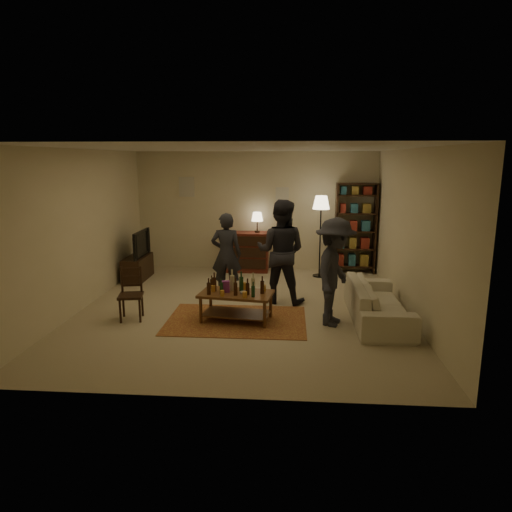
# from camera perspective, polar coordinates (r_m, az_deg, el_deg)

# --- Properties ---
(floor) EXTENTS (6.00, 6.00, 0.00)m
(floor) POSITION_cam_1_polar(r_m,az_deg,el_deg) (7.92, -1.65, -6.61)
(floor) COLOR #C6B793
(floor) RESTS_ON ground
(room_shell) EXTENTS (6.00, 6.00, 6.00)m
(room_shell) POSITION_cam_1_polar(r_m,az_deg,el_deg) (10.56, -3.56, 8.13)
(room_shell) COLOR beige
(room_shell) RESTS_ON ground
(rug) EXTENTS (2.20, 1.50, 0.01)m
(rug) POSITION_cam_1_polar(r_m,az_deg,el_deg) (7.37, -2.46, -8.03)
(rug) COLOR maroon
(rug) RESTS_ON ground
(coffee_table) EXTENTS (1.21, 0.77, 0.80)m
(coffee_table) POSITION_cam_1_polar(r_m,az_deg,el_deg) (7.25, -2.55, -5.00)
(coffee_table) COLOR brown
(coffee_table) RESTS_ON ground
(dining_chair) EXTENTS (0.44, 0.44, 0.86)m
(dining_chair) POSITION_cam_1_polar(r_m,az_deg,el_deg) (7.60, -15.34, -4.34)
(dining_chair) COLOR #302010
(dining_chair) RESTS_ON ground
(tv_stand) EXTENTS (0.40, 1.00, 1.06)m
(tv_stand) POSITION_cam_1_polar(r_m,az_deg,el_deg) (10.04, -14.59, -0.70)
(tv_stand) COLOR #302010
(tv_stand) RESTS_ON ground
(dresser) EXTENTS (1.00, 0.50, 1.36)m
(dresser) POSITION_cam_1_polar(r_m,az_deg,el_deg) (10.43, -1.18, 0.67)
(dresser) COLOR maroon
(dresser) RESTS_ON ground
(bookshelf) EXTENTS (0.90, 0.34, 2.02)m
(bookshelf) POSITION_cam_1_polar(r_m,az_deg,el_deg) (10.45, 12.30, 3.53)
(bookshelf) COLOR #302010
(bookshelf) RESTS_ON ground
(floor_lamp) EXTENTS (0.36, 0.36, 1.76)m
(floor_lamp) POSITION_cam_1_polar(r_m,az_deg,el_deg) (9.87, 8.13, 5.93)
(floor_lamp) COLOR black
(floor_lamp) RESTS_ON ground
(sofa) EXTENTS (0.81, 2.08, 0.61)m
(sofa) POSITION_cam_1_polar(r_m,az_deg,el_deg) (7.54, 14.96, -5.58)
(sofa) COLOR beige
(sofa) RESTS_ON ground
(person_left) EXTENTS (0.58, 0.38, 1.56)m
(person_left) POSITION_cam_1_polar(r_m,az_deg,el_deg) (8.55, -3.72, 0.20)
(person_left) COLOR #23232A
(person_left) RESTS_ON ground
(person_right) EXTENTS (1.03, 0.88, 1.85)m
(person_right) POSITION_cam_1_polar(r_m,az_deg,el_deg) (8.09, 3.12, 0.55)
(person_right) COLOR #222128
(person_right) RESTS_ON ground
(person_by_sofa) EXTENTS (0.94, 1.22, 1.67)m
(person_by_sofa) POSITION_cam_1_polar(r_m,az_deg,el_deg) (7.08, 9.80, -2.01)
(person_by_sofa) COLOR #2A2A33
(person_by_sofa) RESTS_ON ground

